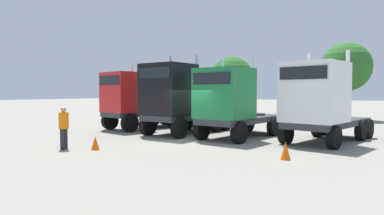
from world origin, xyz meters
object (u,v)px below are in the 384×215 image
Objects in this scene: semi_truck_black at (176,99)px; traffic_cone_near at (95,143)px; semi_truck_white at (319,102)px; visitor_in_hivis at (64,125)px; semi_truck_red at (134,100)px; traffic_cone_mid at (286,151)px; semi_truck_green at (232,103)px.

semi_truck_black is 6.21m from traffic_cone_near.
semi_truck_white is 11.42m from visitor_in_hivis.
semi_truck_red is 11.50m from semi_truck_white.
semi_truck_black reaches higher than semi_truck_red.
semi_truck_black is 8.54m from traffic_cone_mid.
semi_truck_white is (4.14, 0.61, 0.12)m from semi_truck_green.
semi_truck_white is (11.49, -0.43, 0.07)m from semi_truck_red.
semi_truck_white is at bearing 40.57° from traffic_cone_near.
semi_truck_red is at bearing -80.41° from semi_truck_white.
visitor_in_hivis is (-8.88, -7.13, -0.92)m from semi_truck_white.
semi_truck_green is 7.07m from traffic_cone_near.
semi_truck_white is (7.59, 0.59, -0.09)m from semi_truck_black.
traffic_cone_near is (1.23, 0.58, -0.76)m from visitor_in_hivis.
semi_truck_red is 11.04× the size of traffic_cone_near.
semi_truck_green is at bearing 134.19° from traffic_cone_mid.
traffic_cone_near is (-7.65, -6.55, -1.67)m from semi_truck_white.
traffic_cone_near is 0.88× the size of traffic_cone_mid.
semi_truck_green is 8.10m from visitor_in_hivis.
semi_truck_green is 4.19m from semi_truck_white.
semi_truck_green is at bearing -69.90° from semi_truck_white.
semi_truck_red is 8.13m from traffic_cone_near.
traffic_cone_mid is at bearing 79.60° from semi_truck_red.
traffic_cone_mid is at bearing 14.67° from traffic_cone_near.
semi_truck_black is 7.61m from semi_truck_white.
semi_truck_green is (7.35, -1.04, -0.04)m from semi_truck_red.
semi_truck_green is at bearing -147.11° from visitor_in_hivis.
visitor_in_hivis is 1.55m from traffic_cone_near.
semi_truck_red is 1.02× the size of semi_truck_black.
semi_truck_black reaches higher than semi_truck_green.
semi_truck_black is at bearing -82.64° from semi_truck_green.
visitor_in_hivis reaches higher than traffic_cone_mid.
traffic_cone_mid is (8.62, 2.52, -0.72)m from visitor_in_hivis.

